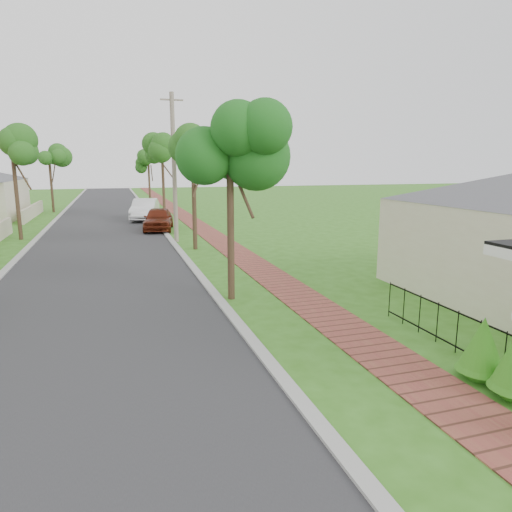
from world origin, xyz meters
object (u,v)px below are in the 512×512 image
parked_car_white (145,210)px  utility_pole (174,168)px  parked_car_red (158,219)px  near_tree (230,150)px

parked_car_white → utility_pole: 11.34m
parked_car_red → parked_car_white: size_ratio=0.88×
parked_car_red → near_tree: near_tree is taller
parked_car_red → parked_car_white: (-0.43, 5.98, 0.07)m
parked_car_red → parked_car_white: 6.00m
near_tree → utility_pole: bearing=90.9°
parked_car_red → parked_car_white: parked_car_white is taller
parked_car_red → near_tree: 16.88m
parked_car_white → utility_pole: utility_pole is taller
parked_car_red → utility_pole: 5.88m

